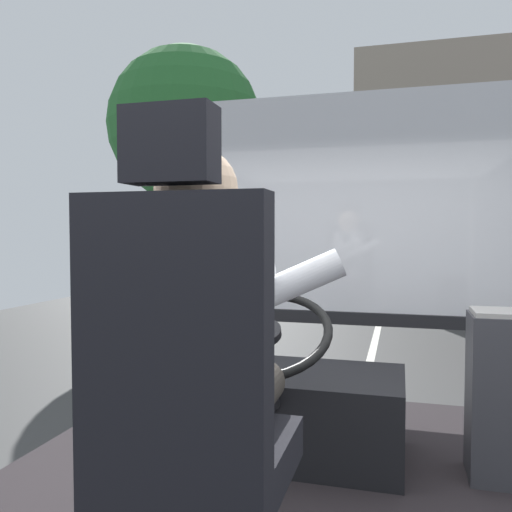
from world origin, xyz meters
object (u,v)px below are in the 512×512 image
Objects in this scene: bus_driver at (203,329)px; parked_car_black at (481,259)px; steering_console at (285,408)px; driver_seat at (189,415)px; fare_box at (494,395)px.

parked_car_black is at bearing 80.42° from bus_driver.
steering_console is at bearing 90.00° from bus_driver.
driver_seat is 0.33× the size of parked_car_black.
parked_car_black is at bearing 82.30° from fare_box.
steering_console is 22.23m from parked_car_black.
driver_seat reaches higher than parked_car_black.
parked_car_black is at bearing 79.96° from steering_console.
fare_box is 22.08m from parked_car_black.
bus_driver reaches higher than steering_console.
steering_console is 1.51× the size of fare_box.
steering_console is at bearing -179.45° from fare_box.
bus_driver is 1.47m from fare_box.
driver_seat is at bearing -90.00° from bus_driver.
bus_driver is 1.08× the size of fare_box.
steering_console is at bearing 90.00° from driver_seat.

